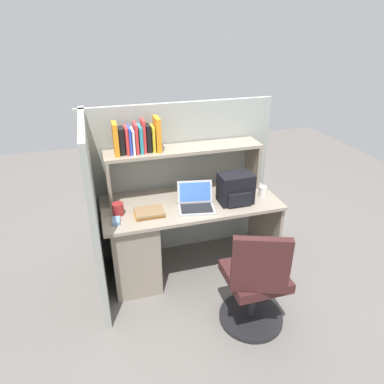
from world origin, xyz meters
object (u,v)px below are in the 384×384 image
at_px(backpack, 236,189).
at_px(office_chair, 255,286).
at_px(laptop, 196,202).
at_px(computer_mouse, 116,221).
at_px(paper_cup, 263,191).
at_px(snack_canister, 118,209).

distance_m(backpack, office_chair, 0.88).
height_order(backpack, office_chair, backpack).
distance_m(laptop, computer_mouse, 0.70).
bearing_deg(laptop, backpack, -0.34).
height_order(laptop, computer_mouse, laptop).
bearing_deg(backpack, office_chair, -99.43).
bearing_deg(office_chair, backpack, -79.03).
relative_size(backpack, computer_mouse, 2.88).
xyz_separation_m(paper_cup, office_chair, (-0.41, -0.77, -0.38)).
relative_size(paper_cup, snack_canister, 0.94).
height_order(laptop, backpack, backpack).
distance_m(backpack, snack_canister, 1.05).
bearing_deg(paper_cup, computer_mouse, -176.00).
bearing_deg(snack_canister, paper_cup, -1.53).
xyz_separation_m(computer_mouse, paper_cup, (1.36, 0.10, 0.03)).
bearing_deg(office_chair, laptop, -50.75).
height_order(laptop, paper_cup, laptop).
height_order(backpack, computer_mouse, backpack).
relative_size(laptop, office_chair, 0.38).
bearing_deg(laptop, office_chair, -71.15).
height_order(backpack, paper_cup, backpack).
relative_size(backpack, snack_canister, 2.89).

